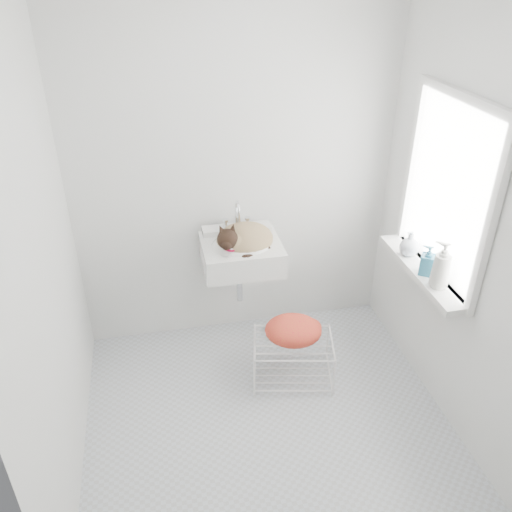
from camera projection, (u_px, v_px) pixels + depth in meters
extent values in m
cube|color=silver|center=(267.00, 417.00, 3.26)|extent=(2.20, 2.00, 0.02)
cube|color=silver|center=(235.00, 172.00, 3.47)|extent=(2.20, 0.02, 2.50)
cube|color=silver|center=(467.00, 222.00, 2.82)|extent=(0.02, 2.00, 2.50)
cube|color=silver|center=(40.00, 266.00, 2.43)|extent=(0.02, 2.00, 2.50)
cube|color=white|center=(449.00, 191.00, 2.94)|extent=(0.01, 0.80, 1.00)
cube|color=white|center=(446.00, 191.00, 2.94)|extent=(0.04, 0.90, 1.10)
cube|color=white|center=(422.00, 271.00, 3.19)|extent=(0.16, 0.88, 0.04)
cube|color=white|center=(241.00, 243.00, 3.45)|extent=(0.52, 0.46, 0.21)
ellipsoid|color=#9E8461|center=(246.00, 239.00, 3.44)|extent=(0.43, 0.39, 0.19)
sphere|color=black|center=(225.00, 234.00, 3.31)|extent=(0.16, 0.16, 0.14)
torus|color=#B2002B|center=(227.00, 239.00, 3.33)|extent=(0.14, 0.14, 0.05)
cube|color=silver|center=(293.00, 360.00, 3.50)|extent=(0.57, 0.46, 0.31)
ellipsoid|color=orange|center=(293.00, 336.00, 3.42)|extent=(0.43, 0.34, 0.16)
imported|color=silver|center=(437.00, 287.00, 3.00)|extent=(0.13, 0.13, 0.24)
imported|color=#2A6D89|center=(425.00, 274.00, 3.12)|extent=(0.12, 0.12, 0.19)
imported|color=silver|center=(408.00, 255.00, 3.32)|extent=(0.14, 0.14, 0.16)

